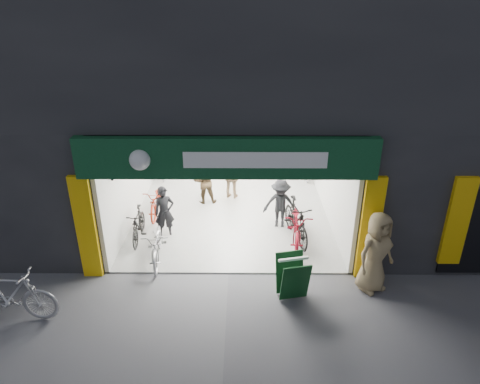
{
  "coord_description": "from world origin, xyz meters",
  "views": [
    {
      "loc": [
        0.34,
        -8.57,
        6.19
      ],
      "look_at": [
        0.27,
        1.5,
        1.5
      ],
      "focal_mm": 32.0,
      "sensor_mm": 36.0,
      "label": 1
    }
  ],
  "objects_px": {
    "sandwich_board": "(292,276)",
    "parked_bike": "(9,295)",
    "bike_right_front": "(296,220)",
    "bike_left_front": "(157,244)",
    "pedestrian_near": "(376,252)"
  },
  "relations": [
    {
      "from": "bike_right_front",
      "to": "parked_bike",
      "type": "xyz_separation_m",
      "value": [
        -6.22,
        -3.24,
        0.02
      ]
    },
    {
      "from": "bike_left_front",
      "to": "pedestrian_near",
      "type": "relative_size",
      "value": 0.94
    },
    {
      "from": "bike_right_front",
      "to": "sandwich_board",
      "type": "distance_m",
      "value": 2.5
    },
    {
      "from": "bike_right_front",
      "to": "bike_left_front",
      "type": "bearing_deg",
      "value": -175.44
    },
    {
      "from": "sandwich_board",
      "to": "parked_bike",
      "type": "bearing_deg",
      "value": 175.39
    },
    {
      "from": "bike_right_front",
      "to": "sandwich_board",
      "type": "bearing_deg",
      "value": -109.98
    },
    {
      "from": "bike_left_front",
      "to": "sandwich_board",
      "type": "relative_size",
      "value": 1.86
    },
    {
      "from": "parked_bike",
      "to": "pedestrian_near",
      "type": "xyz_separation_m",
      "value": [
        7.72,
        1.08,
        0.37
      ]
    },
    {
      "from": "bike_left_front",
      "to": "sandwich_board",
      "type": "distance_m",
      "value": 3.54
    },
    {
      "from": "pedestrian_near",
      "to": "sandwich_board",
      "type": "xyz_separation_m",
      "value": [
        -1.86,
        -0.31,
        -0.43
      ]
    },
    {
      "from": "parked_bike",
      "to": "sandwich_board",
      "type": "bearing_deg",
      "value": -80.42
    },
    {
      "from": "bike_right_front",
      "to": "parked_bike",
      "type": "height_order",
      "value": "parked_bike"
    },
    {
      "from": "parked_bike",
      "to": "bike_right_front",
      "type": "bearing_deg",
      "value": -60.31
    },
    {
      "from": "bike_left_front",
      "to": "pedestrian_near",
      "type": "bearing_deg",
      "value": -18.67
    },
    {
      "from": "bike_right_front",
      "to": "parked_bike",
      "type": "relative_size",
      "value": 0.96
    }
  ]
}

